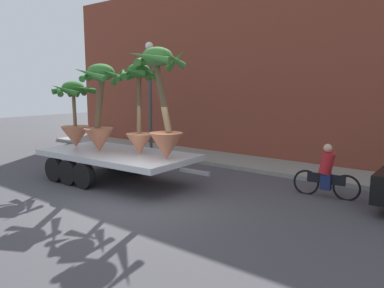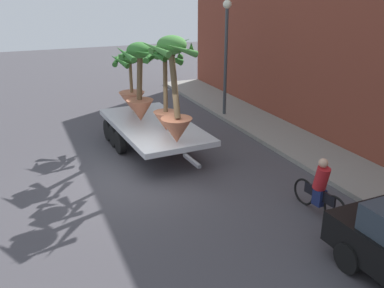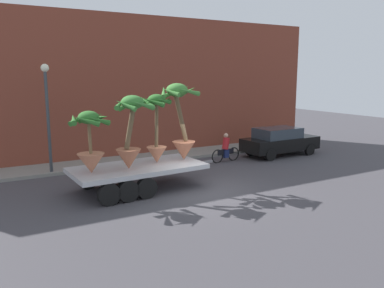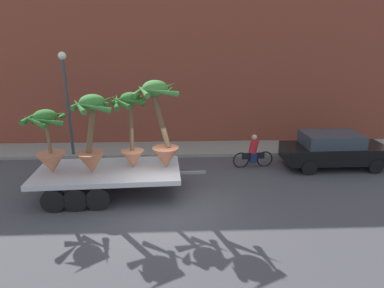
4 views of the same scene
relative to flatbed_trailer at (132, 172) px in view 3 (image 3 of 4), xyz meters
The scene contains 11 objects.
ground_plane 2.79m from the flatbed_trailer, 25.06° to the right, with size 60.00×60.00×0.00m, color #423F44.
sidewalk 5.57m from the flatbed_trailer, 63.94° to the left, with size 24.00×2.20×0.15m, color gray.
building_facade 7.73m from the flatbed_trailer, 69.99° to the left, with size 24.00×1.20×7.67m, color brown.
flatbed_trailer is the anchor object (origin of this frame).
potted_palm_rear 1.62m from the flatbed_trailer, 117.14° to the right, with size 1.53×1.63×2.79m.
potted_palm_middle 2.11m from the flatbed_trailer, behind, with size 1.43×1.49×2.27m.
potted_palm_front 1.99m from the flatbed_trailer, ahead, with size 1.41×1.49×2.78m.
potted_palm_extra 2.84m from the flatbed_trailer, ahead, with size 1.65×1.73×3.20m.
cyclist 6.63m from the flatbed_trailer, 22.28° to the left, with size 1.84×0.38×1.54m.
parked_car 9.97m from the flatbed_trailer, 13.68° to the left, with size 4.53×1.93×1.58m.
street_lamp 5.38m from the flatbed_trailer, 119.29° to the left, with size 0.36×0.36×4.83m.
Camera 3 is at (-7.72, -12.94, 4.54)m, focal length 36.58 mm.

